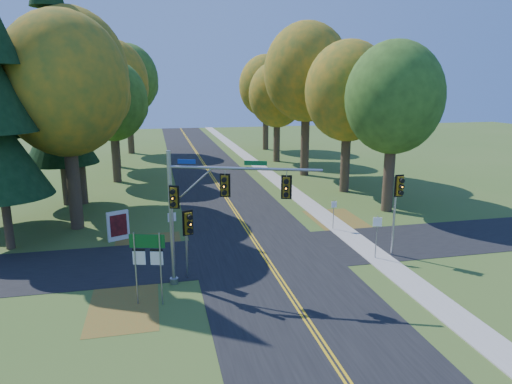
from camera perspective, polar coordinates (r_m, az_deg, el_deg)
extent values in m
plane|color=#3B5C20|center=(24.98, 1.86, -9.20)|extent=(160.00, 160.00, 0.00)
cube|color=black|center=(24.97, 1.86, -9.18)|extent=(8.00, 160.00, 0.02)
cube|color=black|center=(26.78, 0.78, -7.58)|extent=(60.00, 6.00, 0.02)
cube|color=gold|center=(24.94, 1.64, -9.17)|extent=(0.10, 160.00, 0.01)
cube|color=gold|center=(24.99, 2.09, -9.12)|extent=(0.10, 160.00, 0.01)
cube|color=#9E998E|center=(27.09, 14.79, -7.74)|extent=(1.60, 160.00, 0.06)
cube|color=brown|center=(28.01, -13.34, -7.00)|extent=(4.00, 6.00, 0.00)
cube|color=brown|center=(32.45, 10.90, -4.04)|extent=(3.50, 8.00, 0.00)
cube|color=brown|center=(21.63, -16.18, -13.49)|extent=(3.00, 5.00, 0.00)
cylinder|color=#38281C|center=(32.66, -21.87, 1.45)|extent=(0.86, 0.86, 6.75)
ellipsoid|color=#BB7D18|center=(32.06, -22.85, 12.30)|extent=(8.00, 8.00, 9.20)
sphere|color=#BB7D18|center=(33.04, -19.59, 11.18)|extent=(4.80, 4.80, 4.80)
sphere|color=#BB7D18|center=(31.56, -25.80, 13.49)|extent=(4.40, 4.40, 4.40)
cylinder|color=#38281C|center=(36.12, 16.28, 2.40)|extent=(0.83, 0.83, 6.08)
ellipsoid|color=#457B26|center=(35.54, 16.87, 11.23)|extent=(7.20, 7.20, 8.28)
sphere|color=#457B26|center=(37.22, 17.94, 10.12)|extent=(4.32, 4.32, 4.32)
sphere|color=#457B26|center=(34.29, 15.67, 12.45)|extent=(3.96, 3.96, 3.96)
cylinder|color=#38281C|center=(39.41, -21.26, 3.91)|extent=(0.89, 0.89, 7.42)
ellipsoid|color=#BB7D18|center=(38.98, -22.12, 13.69)|extent=(8.60, 8.60, 9.89)
sphere|color=#BB7D18|center=(40.03, -19.23, 12.65)|extent=(5.16, 5.16, 5.16)
sphere|color=#BB7D18|center=(38.42, -24.72, 14.76)|extent=(4.73, 4.73, 4.73)
cylinder|color=#38281C|center=(41.85, 11.11, 4.29)|extent=(0.84, 0.84, 6.30)
ellipsoid|color=#BB7D18|center=(41.35, 11.48, 12.26)|extent=(7.60, 7.60, 8.74)
sphere|color=#BB7D18|center=(43.04, 12.69, 11.23)|extent=(4.56, 4.56, 4.56)
sphere|color=#BB7D18|center=(40.12, 10.20, 13.38)|extent=(4.18, 4.18, 4.18)
cylinder|color=#38281C|center=(47.35, -17.14, 4.57)|extent=(0.81, 0.81, 5.62)
ellipsoid|color=#457B26|center=(46.89, -17.58, 10.85)|extent=(6.80, 6.80, 7.82)
sphere|color=#457B26|center=(47.85, -15.78, 10.19)|extent=(4.08, 4.08, 4.08)
sphere|color=#457B26|center=(46.31, -19.20, 11.55)|extent=(3.74, 3.74, 3.74)
cylinder|color=#38281C|center=(48.84, 6.15, 6.54)|extent=(0.90, 0.90, 7.65)
ellipsoid|color=#BB7D18|center=(48.51, 6.36, 14.67)|extent=(8.80, 8.80, 10.12)
sphere|color=#BB7D18|center=(50.33, 7.78, 13.58)|extent=(5.28, 5.28, 5.28)
sphere|color=#BB7D18|center=(47.23, 4.91, 15.80)|extent=(4.84, 4.84, 4.84)
cylinder|color=#38281C|center=(55.92, -17.17, 6.54)|extent=(0.87, 0.87, 6.98)
ellipsoid|color=#BB7D18|center=(55.58, -17.63, 13.05)|extent=(8.20, 8.20, 9.43)
sphere|color=#BB7D18|center=(56.71, -15.78, 12.34)|extent=(4.92, 4.92, 4.92)
sphere|color=#BB7D18|center=(54.91, -19.29, 13.80)|extent=(4.51, 4.51, 4.51)
cylinder|color=#38281C|center=(57.51, 2.60, 6.73)|extent=(0.82, 0.82, 5.85)
ellipsoid|color=#BB7D18|center=(57.14, 2.66, 12.09)|extent=(7.00, 7.00, 8.05)
sphere|color=#BB7D18|center=(58.55, 3.73, 11.42)|extent=(4.20, 4.20, 4.20)
sphere|color=#BB7D18|center=(56.14, 1.63, 12.79)|extent=(3.85, 3.85, 3.85)
cylinder|color=#38281C|center=(66.66, -15.47, 7.77)|extent=(0.88, 0.88, 7.20)
ellipsoid|color=#457B26|center=(66.39, -15.83, 13.39)|extent=(8.40, 8.40, 9.66)
sphere|color=#457B26|center=(67.59, -14.27, 12.76)|extent=(5.04, 5.04, 5.04)
sphere|color=#457B26|center=(65.65, -17.23, 14.04)|extent=(4.62, 4.62, 4.62)
cylinder|color=#38281C|center=(68.08, 1.21, 8.06)|extent=(0.85, 0.85, 6.53)
ellipsoid|color=#BB7D18|center=(67.78, 1.24, 13.11)|extent=(7.80, 7.80, 8.97)
sphere|color=#BB7D18|center=(69.31, 2.28, 12.47)|extent=(4.68, 4.68, 4.68)
sphere|color=#BB7D18|center=(66.71, 0.23, 13.78)|extent=(4.29, 4.29, 4.29)
cylinder|color=#38281C|center=(30.67, -28.61, -3.36)|extent=(0.50, 0.50, 3.24)
cylinder|color=#38281C|center=(35.77, -28.78, -1.47)|extent=(0.50, 0.50, 2.88)
cylinder|color=#38281C|center=(39.77, -22.77, 0.91)|extent=(0.50, 0.50, 3.42)
cone|color=black|center=(39.13, -23.35, 7.26)|extent=(5.60, 5.60, 5.45)
cone|color=black|center=(38.98, -23.89, 12.95)|extent=(4.57, 4.57, 5.45)
cone|color=black|center=(39.22, -24.46, 18.62)|extent=(3.55, 3.55, 5.45)
cylinder|color=gray|center=(22.12, -10.53, -3.37)|extent=(0.21, 0.21, 6.60)
cylinder|color=gray|center=(23.22, -10.20, -10.85)|extent=(0.41, 0.41, 0.28)
cylinder|color=gray|center=(20.70, -1.48, 2.95)|extent=(6.67, 2.57, 0.13)
cylinder|color=gray|center=(21.42, -8.08, 0.60)|extent=(2.03, 0.82, 1.95)
cylinder|color=gray|center=(20.89, -3.91, 2.55)|extent=(0.04, 0.04, 0.34)
cube|color=#72590C|center=(21.02, -3.88, 0.83)|extent=(0.40, 0.38, 0.94)
cube|color=black|center=(21.02, -3.88, 0.83)|extent=(0.47, 0.20, 1.11)
sphere|color=orange|center=(20.82, -4.00, 0.70)|extent=(0.17, 0.17, 0.17)
cylinder|color=black|center=(20.75, -4.01, 1.52)|extent=(0.26, 0.22, 0.23)
cylinder|color=black|center=(20.82, -4.00, 0.70)|extent=(0.26, 0.22, 0.23)
cylinder|color=black|center=(20.88, -3.98, -0.10)|extent=(0.26, 0.22, 0.23)
cylinder|color=gray|center=(20.52, 3.86, 2.35)|extent=(0.04, 0.04, 0.34)
cube|color=#72590C|center=(20.65, 3.83, 0.61)|extent=(0.40, 0.38, 0.94)
cube|color=black|center=(20.65, 3.83, 0.61)|extent=(0.47, 0.20, 1.11)
sphere|color=orange|center=(20.44, 3.79, 0.47)|extent=(0.17, 0.17, 0.17)
cylinder|color=black|center=(20.38, 3.80, 1.30)|extent=(0.26, 0.22, 0.23)
cylinder|color=black|center=(20.44, 3.79, 0.47)|extent=(0.26, 0.22, 0.23)
cylinder|color=black|center=(20.51, 3.78, -0.35)|extent=(0.26, 0.22, 0.23)
cube|color=#72590C|center=(21.63, -10.18, -0.64)|extent=(0.40, 0.38, 0.94)
cube|color=black|center=(21.63, -10.18, -0.64)|extent=(0.47, 0.20, 1.11)
sphere|color=orange|center=(21.43, -10.35, -0.77)|extent=(0.17, 0.17, 0.17)
cylinder|color=black|center=(21.36, -10.39, 0.01)|extent=(0.26, 0.22, 0.23)
cylinder|color=black|center=(21.43, -10.35, -0.77)|extent=(0.26, 0.22, 0.23)
cylinder|color=black|center=(21.50, -10.32, -1.55)|extent=(0.26, 0.22, 0.23)
cube|color=navy|center=(21.24, -8.67, 3.79)|extent=(0.81, 0.33, 0.21)
cube|color=#0C5926|center=(20.58, -0.06, 3.64)|extent=(0.99, 0.39, 0.21)
cylinder|color=#9B9DA3|center=(26.87, 16.89, -2.89)|extent=(0.13, 0.13, 4.65)
cube|color=#72590C|center=(26.26, 17.43, 0.75)|extent=(0.38, 0.34, 1.06)
cube|color=black|center=(26.26, 17.43, 0.75)|extent=(0.55, 0.07, 1.25)
sphere|color=orange|center=(26.06, 17.73, 0.64)|extent=(0.19, 0.19, 0.19)
cylinder|color=black|center=(25.99, 17.78, 1.36)|extent=(0.27, 0.19, 0.25)
cylinder|color=black|center=(26.06, 17.73, 0.64)|extent=(0.27, 0.19, 0.25)
cylinder|color=black|center=(26.14, 17.68, -0.09)|extent=(0.27, 0.19, 0.25)
cylinder|color=gray|center=(23.26, -8.68, -6.50)|extent=(0.13, 0.13, 3.48)
cube|color=#72590C|center=(22.67, -8.53, -3.84)|extent=(0.46, 0.44, 1.09)
cube|color=black|center=(22.67, -8.53, -3.84)|extent=(0.54, 0.23, 1.28)
sphere|color=orange|center=(22.46, -8.26, -4.00)|extent=(0.20, 0.20, 0.20)
cylinder|color=black|center=(22.35, -8.29, -3.15)|extent=(0.31, 0.26, 0.26)
cylinder|color=black|center=(22.46, -8.26, -4.00)|extent=(0.31, 0.26, 0.26)
cylinder|color=black|center=(22.56, -8.23, -4.84)|extent=(0.31, 0.26, 0.26)
cylinder|color=gray|center=(20.97, -14.79, -9.27)|extent=(0.07, 0.07, 3.34)
cylinder|color=gray|center=(20.67, -11.80, -9.44)|extent=(0.07, 0.07, 3.34)
cube|color=#0B521A|center=(20.39, -13.48, -5.99)|extent=(1.52, 0.45, 0.61)
cube|color=silver|center=(20.39, -13.48, -5.99)|extent=(1.29, 0.36, 0.09)
cube|color=silver|center=(20.77, -14.40, -7.98)|extent=(0.55, 0.19, 0.61)
cube|color=black|center=(20.64, -14.46, -7.03)|extent=(0.54, 0.15, 0.11)
cube|color=silver|center=(20.56, -12.30, -8.09)|extent=(0.55, 0.19, 0.61)
cube|color=black|center=(20.43, -12.35, -7.13)|extent=(0.54, 0.15, 0.11)
cube|color=silver|center=(29.84, -16.85, -4.05)|extent=(1.32, 0.72, 1.88)
cube|color=maroon|center=(29.73, -16.79, -4.00)|extent=(0.97, 0.44, 1.36)
cube|color=silver|center=(29.92, -17.70, -5.64)|extent=(0.11, 0.11, 0.31)
cube|color=silver|center=(30.24, -15.82, -5.31)|extent=(0.11, 0.11, 0.31)
cylinder|color=gray|center=(30.95, 9.66, -2.86)|extent=(0.05, 0.05, 2.06)
cube|color=white|center=(30.74, 9.73, -1.53)|extent=(0.39, 0.07, 0.42)
cylinder|color=gray|center=(26.35, 14.81, -5.51)|extent=(0.06, 0.06, 2.51)
cube|color=white|center=(26.06, 14.94, -3.62)|extent=(0.46, 0.19, 0.51)
cylinder|color=gray|center=(26.84, -10.41, -4.96)|extent=(0.06, 0.06, 2.49)
cube|color=white|center=(26.55, -10.48, -3.12)|extent=(0.47, 0.16, 0.51)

